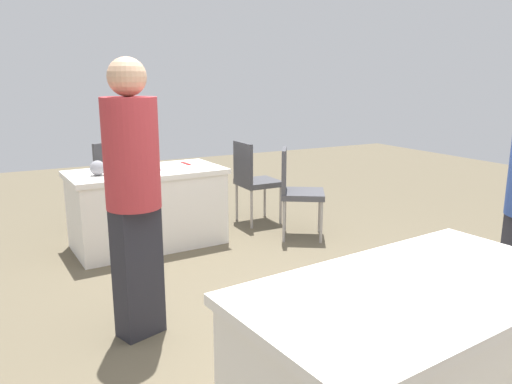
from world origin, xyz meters
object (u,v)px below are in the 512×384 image
at_px(table_back_left, 412,363).
at_px(yarn_ball, 98,168).
at_px(chair_aisle, 106,177).
at_px(person_attendee_browsing, 133,186).
at_px(laptop_silver, 139,167).
at_px(table_foreground, 148,208).
at_px(chair_near_front, 296,187).
at_px(scissors_red, 186,163).
at_px(chair_by_pillar, 253,177).

bearing_deg(table_back_left, yarn_ball, -77.08).
xyz_separation_m(chair_aisle, yarn_ball, (0.28, 1.05, 0.29)).
distance_m(person_attendee_browsing, laptop_silver, 1.81).
bearing_deg(table_foreground, laptop_silver, 0.09).
bearing_deg(chair_aisle, chair_near_front, -61.00).
height_order(table_foreground, table_back_left, same).
height_order(table_foreground, chair_aisle, chair_aisle).
xyz_separation_m(table_foreground, person_attendee_browsing, (0.56, 1.73, 0.61)).
distance_m(chair_aisle, yarn_ball, 1.13).
xyz_separation_m(chair_near_front, scissors_red, (0.98, -0.63, 0.23)).
distance_m(table_back_left, scissors_red, 3.47).
relative_size(chair_aisle, person_attendee_browsing, 0.54).
distance_m(table_foreground, yarn_ball, 0.66).
bearing_deg(scissors_red, table_foreground, -76.58).
bearing_deg(yarn_ball, table_back_left, 102.92).
distance_m(chair_aisle, laptop_silver, 1.03).
distance_m(chair_by_pillar, laptop_silver, 1.40).
distance_m(table_foreground, table_back_left, 3.30).
height_order(chair_near_front, laptop_silver, laptop_silver).
bearing_deg(scissors_red, table_back_left, -7.90).
bearing_deg(laptop_silver, yarn_ball, -2.58).
bearing_deg(person_attendee_browsing, table_back_left, -79.96).
bearing_deg(table_foreground, yarn_ball, 7.94).
relative_size(chair_near_front, chair_by_pillar, 1.00).
relative_size(table_foreground, laptop_silver, 4.13).
bearing_deg(chair_by_pillar, laptop_silver, -81.40).
height_order(table_back_left, laptop_silver, laptop_silver).
relative_size(chair_near_front, yarn_ball, 6.77).
height_order(laptop_silver, yarn_ball, laptop_silver).
bearing_deg(table_back_left, chair_by_pillar, -106.44).
relative_size(chair_by_pillar, scissors_red, 5.28).
height_order(chair_by_pillar, person_attendee_browsing, person_attendee_browsing).
bearing_deg(chair_by_pillar, table_foreground, -80.99).
relative_size(yarn_ball, scissors_red, 0.78).
relative_size(chair_by_pillar, yarn_ball, 6.80).
bearing_deg(chair_aisle, person_attendee_browsing, -117.04).
xyz_separation_m(table_foreground, yarn_ball, (0.47, 0.07, 0.45)).
xyz_separation_m(chair_near_front, chair_aisle, (1.64, -1.47, 0.01)).
bearing_deg(chair_near_front, table_foreground, -75.18).
height_order(chair_by_pillar, laptop_silver, laptop_silver).
xyz_separation_m(yarn_ball, scissors_red, (-0.94, -0.22, -0.07)).
xyz_separation_m(person_attendee_browsing, scissors_red, (-1.04, -1.88, -0.22)).
bearing_deg(yarn_ball, chair_aisle, -104.73).
bearing_deg(table_back_left, chair_near_front, -112.79).
distance_m(table_foreground, chair_aisle, 1.02).
bearing_deg(chair_near_front, scissors_red, -89.76).
distance_m(chair_near_front, person_attendee_browsing, 2.41).
xyz_separation_m(laptop_silver, yarn_ball, (0.40, 0.07, 0.03)).
distance_m(yarn_ball, scissors_red, 0.97).
bearing_deg(scissors_red, chair_aisle, -146.08).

